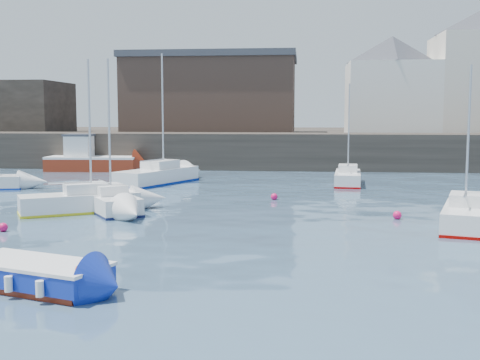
# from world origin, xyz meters

# --- Properties ---
(water) EXTENTS (220.00, 220.00, 0.00)m
(water) POSITION_xyz_m (0.00, 0.00, 0.00)
(water) COLOR #2D4760
(water) RESTS_ON ground
(quay_wall) EXTENTS (90.00, 5.00, 3.00)m
(quay_wall) POSITION_xyz_m (0.00, 35.00, 1.50)
(quay_wall) COLOR #28231E
(quay_wall) RESTS_ON ground
(land_strip) EXTENTS (90.00, 32.00, 2.80)m
(land_strip) POSITION_xyz_m (0.00, 53.00, 1.40)
(land_strip) COLOR #28231E
(land_strip) RESTS_ON ground
(bldg_east_d) EXTENTS (11.14, 11.14, 8.95)m
(bldg_east_d) POSITION_xyz_m (11.00, 41.50, 7.36)
(bldg_east_d) COLOR white
(bldg_east_d) RESTS_ON land_strip
(warehouse) EXTENTS (16.40, 10.40, 7.60)m
(warehouse) POSITION_xyz_m (-6.00, 43.00, 6.62)
(warehouse) COLOR #3D2D26
(warehouse) RESTS_ON land_strip
(blue_dinghy) EXTENTS (4.30, 2.86, 0.76)m
(blue_dinghy) POSITION_xyz_m (-3.99, -1.22, 0.42)
(blue_dinghy) COLOR maroon
(blue_dinghy) RESTS_ON ground
(fishing_boat) EXTENTS (7.43, 3.15, 4.83)m
(fishing_boat) POSITION_xyz_m (-14.39, 31.49, 0.93)
(fishing_boat) COLOR maroon
(fishing_boat) RESTS_ON ground
(sailboat_a) EXTENTS (5.58, 4.27, 7.09)m
(sailboat_a) POSITION_xyz_m (-7.41, 11.02, 0.50)
(sailboat_a) COLOR white
(sailboat_a) RESTS_ON ground
(sailboat_b) EXTENTS (4.58, 5.55, 7.11)m
(sailboat_b) POSITION_xyz_m (-6.30, 11.64, 0.46)
(sailboat_b) COLOR white
(sailboat_b) RESTS_ON ground
(sailboat_c) EXTENTS (2.95, 5.22, 6.55)m
(sailboat_c) POSITION_xyz_m (9.46, 8.87, 0.50)
(sailboat_c) COLOR white
(sailboat_c) RESTS_ON ground
(sailboat_f) EXTENTS (2.03, 5.18, 6.59)m
(sailboat_f) POSITION_xyz_m (5.88, 23.87, 0.46)
(sailboat_f) COLOR white
(sailboat_f) RESTS_ON ground
(sailboat_h) EXTENTS (4.64, 6.95, 8.57)m
(sailboat_h) POSITION_xyz_m (-6.63, 22.95, 0.56)
(sailboat_h) COLOR white
(sailboat_h) RESTS_ON ground
(buoy_near) EXTENTS (0.36, 0.36, 0.36)m
(buoy_near) POSITION_xyz_m (-8.72, 6.18, 0.00)
(buoy_near) COLOR #D71055
(buoy_near) RESTS_ON ground
(buoy_mid) EXTENTS (0.38, 0.38, 0.38)m
(buoy_mid) POSITION_xyz_m (7.08, 10.68, 0.00)
(buoy_mid) COLOR #D71055
(buoy_mid) RESTS_ON ground
(buoy_far) EXTENTS (0.37, 0.37, 0.37)m
(buoy_far) POSITION_xyz_m (1.42, 16.13, 0.00)
(buoy_far) COLOR #D71055
(buoy_far) RESTS_ON ground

